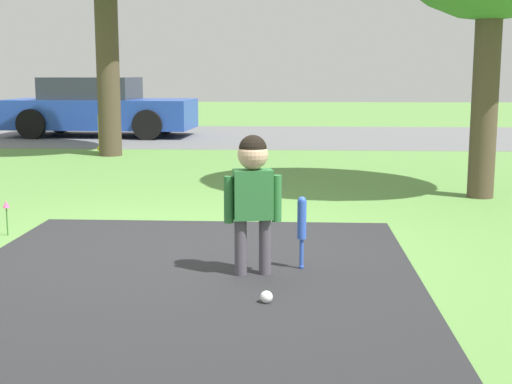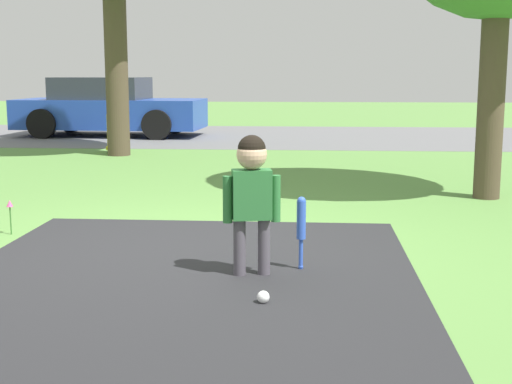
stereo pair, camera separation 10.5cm
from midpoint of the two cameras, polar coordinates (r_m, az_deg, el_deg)
The scene contains 8 objects.
ground_plane at distance 6.13m, azimuth -5.45°, elevation -4.25°, with size 60.00×60.00×0.00m, color #5B8C42.
driveway_strip at distance 3.76m, azimuth -9.16°, elevation -13.31°, with size 3.37×7.00×0.01m.
street_strip at distance 16.56m, azimuth 0.77°, elevation 4.51°, with size 40.00×6.00×0.01m.
child at distance 5.08m, azimuth 0.25°, elevation 0.56°, with size 0.41×0.22×1.02m.
baseball_bat at distance 5.30m, azimuth 4.21°, elevation -2.46°, with size 0.07×0.07×0.55m.
sports_ball at distance 4.60m, azimuth 1.25°, elevation -8.40°, with size 0.08×0.08×0.08m.
fire_hydrant at distance 13.36m, azimuth -11.13°, elevation 4.81°, with size 0.32×0.29×0.81m.
parked_car at distance 16.92m, azimuth -11.53°, elevation 6.59°, with size 4.31×2.05×1.35m.
Camera 2 is at (1.08, -5.86, 1.46)m, focal length 50.00 mm.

